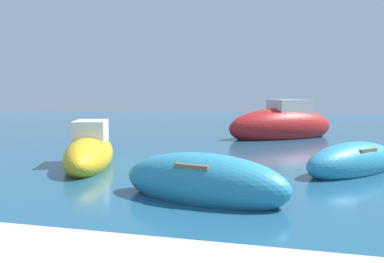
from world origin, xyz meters
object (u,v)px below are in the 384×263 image
(moored_boat_1, at_px, (352,162))
(moored_boat_4, at_px, (90,152))
(moored_boat_5, at_px, (203,182))
(moored_boat_0, at_px, (282,126))

(moored_boat_1, xyz_separation_m, moored_boat_4, (-7.32, -0.75, 0.10))
(moored_boat_4, bearing_deg, moored_boat_5, 34.75)
(moored_boat_1, distance_m, moored_boat_4, 7.35)
(moored_boat_1, bearing_deg, moored_boat_4, -44.22)
(moored_boat_1, xyz_separation_m, moored_boat_5, (-3.26, -3.60, 0.03))
(moored_boat_0, xyz_separation_m, moored_boat_5, (-1.15, -12.13, -0.25))
(moored_boat_1, relative_size, moored_boat_5, 0.91)
(moored_boat_5, bearing_deg, moored_boat_4, 159.51)
(moored_boat_4, bearing_deg, moored_boat_0, 130.59)
(moored_boat_1, relative_size, moored_boat_4, 0.78)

